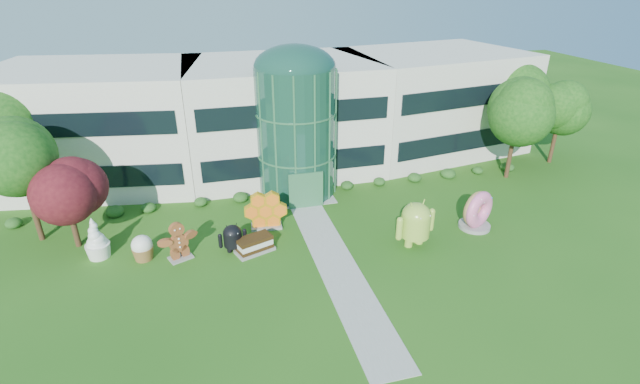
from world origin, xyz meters
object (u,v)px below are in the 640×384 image
object	(u,v)px
donut	(477,209)
gingerbread	(178,241)
android_green	(416,221)
android_black	(232,236)

from	to	relation	value
donut	gingerbread	distance (m)	19.71
donut	android_green	bearing A→B (deg)	166.80
gingerbread	donut	bearing A→B (deg)	-26.28
android_black	gingerbread	xyz separation A→B (m)	(-3.26, -0.00, 0.20)
android_green	donut	distance (m)	5.12
android_green	android_black	distance (m)	11.63
android_green	gingerbread	size ratio (longest dim) A/B	1.26
donut	gingerbread	xyz separation A→B (m)	(-19.67, 1.28, -0.13)
android_green	gingerbread	world-z (taller)	android_green
android_black	donut	size ratio (longest dim) A/B	0.77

